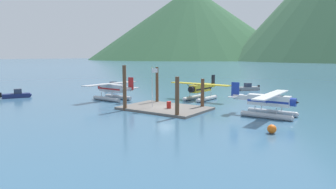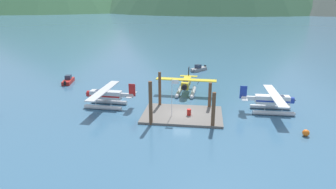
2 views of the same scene
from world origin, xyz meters
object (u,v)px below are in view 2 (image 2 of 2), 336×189
object	(u,v)px
fuel_drum	(189,112)
boat_grey_open_north	(198,69)
flagpole	(173,93)
seaplane_silver_port_fwd	(106,97)
seaplane_yellow_bow_centre	(186,85)
boat_red_open_west	(68,80)
seaplane_white_stbd_fwd	(272,102)
mooring_buoy	(306,133)

from	to	relation	value
fuel_drum	boat_grey_open_north	distance (m)	28.29
flagpole	seaplane_silver_port_fwd	xyz separation A→B (m)	(-10.63, 3.02, -2.08)
seaplane_yellow_bow_centre	boat_grey_open_north	distance (m)	17.73
flagpole	seaplane_yellow_bow_centre	xyz separation A→B (m)	(1.05, 11.13, -2.08)
seaplane_silver_port_fwd	boat_red_open_west	xyz separation A→B (m)	(-12.00, 12.10, -1.09)
seaplane_white_stbd_fwd	fuel_drum	bearing A→B (deg)	-163.50
mooring_buoy	seaplane_white_stbd_fwd	bearing A→B (deg)	108.25
mooring_buoy	seaplane_yellow_bow_centre	world-z (taller)	seaplane_yellow_bow_centre
mooring_buoy	seaplane_silver_port_fwd	size ratio (longest dim) A/B	0.08
seaplane_white_stbd_fwd	seaplane_yellow_bow_centre	size ratio (longest dim) A/B	1.00
flagpole	seaplane_yellow_bow_centre	size ratio (longest dim) A/B	0.51
seaplane_silver_port_fwd	seaplane_yellow_bow_centre	size ratio (longest dim) A/B	1.00
fuel_drum	boat_grey_open_north	size ratio (longest dim) A/B	0.21
boat_red_open_west	boat_grey_open_north	distance (m)	28.74
boat_red_open_west	mooring_buoy	bearing A→B (deg)	-25.56
mooring_buoy	seaplane_white_stbd_fwd	xyz separation A→B (m)	(-2.50, 7.59, 1.16)
boat_red_open_west	boat_grey_open_north	size ratio (longest dim) A/B	1.15
fuel_drum	boat_grey_open_north	bearing A→B (deg)	89.10
mooring_buoy	boat_red_open_west	bearing A→B (deg)	154.44
seaplane_silver_port_fwd	boat_grey_open_north	world-z (taller)	seaplane_silver_port_fwd
flagpole	mooring_buoy	distance (m)	17.25
flagpole	fuel_drum	size ratio (longest dim) A/B	6.06
seaplane_white_stbd_fwd	boat_red_open_west	size ratio (longest dim) A/B	2.15
seaplane_white_stbd_fwd	seaplane_silver_port_fwd	size ratio (longest dim) A/B	1.00
flagpole	seaplane_silver_port_fwd	size ratio (longest dim) A/B	0.51
flagpole	seaplane_white_stbd_fwd	distance (m)	14.75
flagpole	seaplane_yellow_bow_centre	bearing A→B (deg)	84.60
boat_grey_open_north	seaplane_white_stbd_fwd	bearing A→B (deg)	-65.34
mooring_buoy	boat_red_open_west	world-z (taller)	boat_red_open_west
boat_red_open_west	seaplane_yellow_bow_centre	bearing A→B (deg)	-9.56
seaplane_silver_port_fwd	boat_red_open_west	size ratio (longest dim) A/B	2.16
flagpole	boat_red_open_west	world-z (taller)	flagpole
fuel_drum	seaplane_silver_port_fwd	size ratio (longest dim) A/B	0.08
boat_grey_open_north	seaplane_silver_port_fwd	bearing A→B (deg)	-117.33
fuel_drum	mooring_buoy	world-z (taller)	fuel_drum
boat_red_open_west	flagpole	bearing A→B (deg)	-33.75
seaplane_white_stbd_fwd	seaplane_silver_port_fwd	world-z (taller)	same
fuel_drum	seaplane_silver_port_fwd	distance (m)	13.13
fuel_drum	boat_red_open_west	world-z (taller)	boat_red_open_west
seaplane_white_stbd_fwd	boat_grey_open_north	size ratio (longest dim) A/B	2.48
mooring_buoy	boat_red_open_west	distance (m)	43.43
seaplane_white_stbd_fwd	boat_grey_open_north	xyz separation A→B (m)	(-11.38, 24.78, -1.09)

